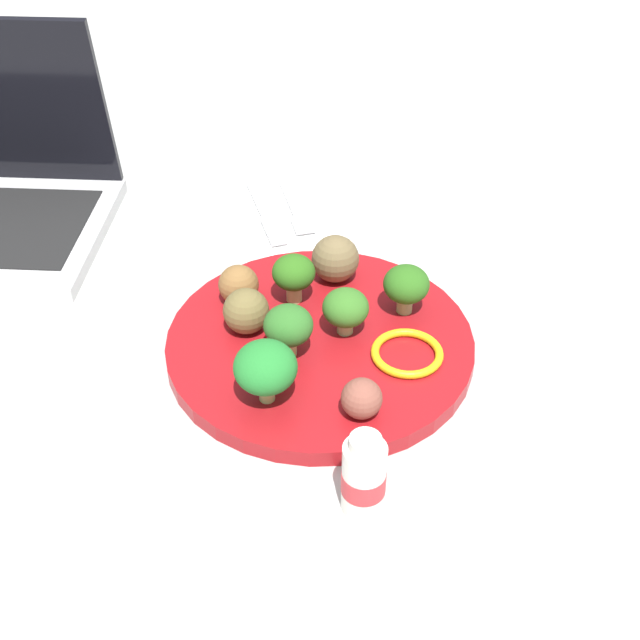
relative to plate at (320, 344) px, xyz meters
name	(u,v)px	position (x,y,z in m)	size (l,w,h in m)	color
ground_plane	(320,350)	(0.00, 0.00, -0.01)	(4.00, 4.00, 0.00)	#B2B2AD
plate	(320,344)	(0.00, 0.00, 0.00)	(0.28, 0.28, 0.02)	maroon
broccoli_floret_near_rim	(294,274)	(-0.06, -0.01, 0.04)	(0.04, 0.04, 0.05)	#A3BD75
broccoli_floret_center	(288,326)	(0.01, -0.03, 0.04)	(0.04, 0.04, 0.05)	#AAC574
broccoli_floret_front_right	(265,368)	(0.06, -0.07, 0.04)	(0.05, 0.05, 0.06)	#9ABD67
broccoli_floret_back_left	(347,311)	(0.00, 0.02, 0.03)	(0.04, 0.04, 0.04)	#9CC078
broccoli_floret_mid_right	(406,285)	(-0.01, 0.09, 0.04)	(0.04, 0.04, 0.05)	#9ABB71
meatball_back_left	(367,397)	(0.10, 0.00, 0.02)	(0.03, 0.03, 0.03)	brown
meatball_back_right	(246,311)	(-0.03, -0.06, 0.03)	(0.04, 0.04, 0.04)	brown
meatball_mid_left	(239,285)	(-0.08, -0.06, 0.03)	(0.04, 0.04, 0.04)	brown
meatball_center	(335,259)	(-0.08, 0.04, 0.03)	(0.05, 0.05, 0.05)	brown
pepper_ring_mid_left	(407,353)	(0.05, 0.06, 0.01)	(0.06, 0.06, 0.01)	yellow
napkin	(279,211)	(-0.24, 0.03, -0.01)	(0.17, 0.12, 0.01)	white
fork	(296,208)	(-0.24, 0.05, 0.00)	(0.12, 0.03, 0.01)	silver
knife	(266,213)	(-0.24, 0.02, 0.00)	(0.15, 0.02, 0.01)	silver
yogurt_bottle	(364,477)	(0.18, -0.03, 0.03)	(0.03, 0.03, 0.07)	white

